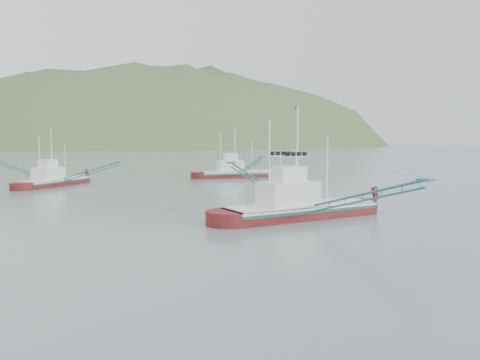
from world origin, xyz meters
TOP-DOWN VIEW (x-y plane):
  - ground at (0.00, 0.00)m, footprint 1200.00×1200.00m
  - main_boat at (2.02, -0.30)m, footprint 15.51×27.13m
  - bg_boat_far at (-6.55, 45.12)m, footprint 16.99×21.69m
  - bg_boat_right at (26.28, 40.56)m, footprint 14.98×25.43m
  - headland_right at (240.00, 430.00)m, footprint 684.00×432.00m

SIDE VIEW (x-z plane):
  - ground at x=0.00m, z-range 0.00..0.00m
  - headland_right at x=240.00m, z-range -153.00..153.00m
  - main_boat at x=2.02m, z-range -3.69..7.36m
  - bg_boat_far at x=-6.55m, z-range -2.79..6.90m
  - bg_boat_right at x=26.28m, z-range -3.23..7.42m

